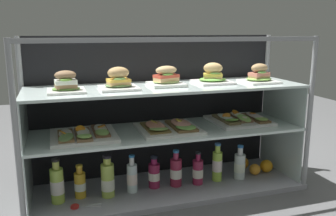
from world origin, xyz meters
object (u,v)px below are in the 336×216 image
Objects in this scene: kitchen_scissors at (78,206)px; juice_bottle_back_center at (240,166)px; open_sandwich_tray_far_right at (240,119)px; juice_bottle_near_post at (132,177)px; open_sandwich_tray_mid_right at (169,127)px; plated_roll_sandwich_near_left_corner at (259,76)px; juice_bottle_tucked_behind at (108,180)px; juice_bottle_front_fourth at (154,175)px; open_sandwich_tray_near_left_corner at (84,134)px; juice_bottle_front_second at (198,171)px; orange_fruit_beside_bottles at (266,166)px; juice_bottle_front_middle at (217,165)px; plated_roll_sandwich_mid_left at (119,81)px; juice_bottle_front_left_end at (176,172)px; plated_roll_sandwich_left_of_center at (213,76)px; juice_bottle_back_right at (80,185)px; plated_roll_sandwich_near_right_corner at (166,78)px; juice_bottle_back_left at (57,185)px; orange_fruit_near_left_post at (255,169)px; orange_fruit_rolled_forward at (243,163)px; plated_roll_sandwich_right_of_center at (66,84)px.

juice_bottle_back_center is at bearing 4.59° from kitchen_scissors.
open_sandwich_tray_far_right is 1.57× the size of juice_bottle_near_post.
open_sandwich_tray_mid_right is 1.61× the size of juice_bottle_back_center.
plated_roll_sandwich_near_left_corner is 0.61m from open_sandwich_tray_mid_right.
juice_bottle_tucked_behind is 1.25× the size of juice_bottle_front_fourth.
plated_roll_sandwich_near_left_corner is 0.58× the size of open_sandwich_tray_mid_right.
juice_bottle_front_second is (0.65, -0.01, -0.28)m from open_sandwich_tray_near_left_corner.
juice_bottle_tucked_behind reaches higher than juice_bottle_front_fourth.
open_sandwich_tray_mid_right is at bearing 177.71° from juice_bottle_back_center.
orange_fruit_beside_bottles reaches higher than kitchen_scissors.
juice_bottle_front_middle is at bearing -0.25° from juice_bottle_near_post.
juice_bottle_front_left_end is (0.32, 0.01, -0.55)m from plated_roll_sandwich_mid_left.
open_sandwich_tray_far_right is at bearing 5.12° from open_sandwich_tray_mid_right.
plated_roll_sandwich_mid_left is 0.85× the size of juice_bottle_front_middle.
plated_roll_sandwich_left_of_center reaches higher than juice_bottle_back_right.
plated_roll_sandwich_near_right_corner is 0.83m from kitchen_scissors.
plated_roll_sandwich_near_right_corner is 0.90× the size of juice_bottle_back_center.
plated_roll_sandwich_near_left_corner is 0.93× the size of juice_bottle_back_center.
open_sandwich_tray_mid_right is (-0.28, -0.04, -0.27)m from plated_roll_sandwich_left_of_center.
open_sandwich_tray_mid_right is 0.68m from juice_bottle_back_left.
juice_bottle_back_center is 2.60× the size of orange_fruit_beside_bottles.
plated_roll_sandwich_near_right_corner is 0.96× the size of juice_bottle_front_second.
juice_bottle_tucked_behind reaches higher than juice_bottle_front_middle.
juice_bottle_front_left_end reaches higher than juice_bottle_front_second.
juice_bottle_front_second reaches higher than orange_fruit_near_left_post.
open_sandwich_tray_near_left_corner is 1.79× the size of juice_bottle_front_fourth.
orange_fruit_rolled_forward is (1.02, 0.12, -0.32)m from open_sandwich_tray_near_left_corner.
juice_bottle_tucked_behind is (-0.64, -0.06, -0.54)m from plated_roll_sandwich_left_of_center.
open_sandwich_tray_near_left_corner is 2.09× the size of kitchen_scissors.
orange_fruit_near_left_post is 1.10m from kitchen_scissors.
juice_bottle_near_post is at bearing 8.70° from plated_roll_sandwich_mid_left.
orange_fruit_near_left_post is at bearing -7.41° from plated_roll_sandwich_left_of_center.
open_sandwich_tray_near_left_corner reaches higher than open_sandwich_tray_mid_right.
juice_bottle_back_left reaches higher than orange_fruit_beside_bottles.
plated_roll_sandwich_mid_left is 0.59× the size of open_sandwich_tray_mid_right.
juice_bottle_back_left is 3.13× the size of orange_fruit_rolled_forward.
open_sandwich_tray_near_left_corner reaches higher than juice_bottle_back_left.
open_sandwich_tray_near_left_corner reaches higher than juice_bottle_front_second.
open_sandwich_tray_near_left_corner is at bearing -179.60° from juice_bottle_near_post.
juice_bottle_near_post is 0.53m from juice_bottle_front_middle.
juice_bottle_tucked_behind reaches higher than juice_bottle_near_post.
kitchen_scissors is (0.10, -0.09, -0.10)m from juice_bottle_back_left.
plated_roll_sandwich_near_right_corner is 0.56× the size of open_sandwich_tray_mid_right.
plated_roll_sandwich_near_right_corner reaches higher than juice_bottle_near_post.
juice_bottle_back_right is at bearing 177.15° from juice_bottle_near_post.
orange_fruit_rolled_forward is (0.08, 0.07, -0.32)m from open_sandwich_tray_far_right.
open_sandwich_tray_near_left_corner is 1.56× the size of juice_bottle_front_left_end.
juice_bottle_front_second is (0.72, 0.01, -0.56)m from plated_roll_sandwich_right_of_center.
juice_bottle_front_middle is at bearing 4.84° from juice_bottle_front_second.
plated_roll_sandwich_near_left_corner is 1.20× the size of kitchen_scissors.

